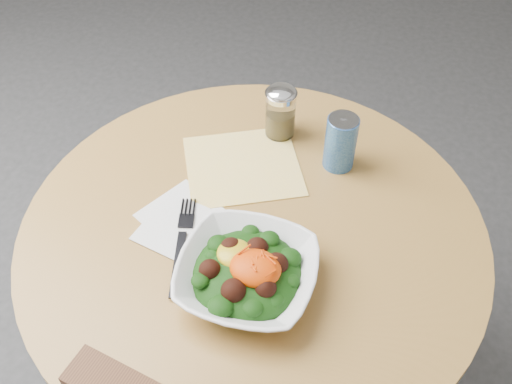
{
  "coord_description": "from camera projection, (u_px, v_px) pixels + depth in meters",
  "views": [
    {
      "loc": [
        0.21,
        -0.67,
        1.6
      ],
      "look_at": [
        -0.0,
        0.03,
        0.81
      ],
      "focal_mm": 40.0,
      "sensor_mm": 36.0,
      "label": 1
    }
  ],
  "objects": [
    {
      "name": "beverage_can",
      "position": [
        341.0,
        142.0,
        1.17
      ],
      "size": [
        0.07,
        0.07,
        0.13
      ],
      "color": "navy",
      "rests_on": "table"
    },
    {
      "name": "salad_bowl",
      "position": [
        247.0,
        273.0,
        0.98
      ],
      "size": [
        0.24,
        0.24,
        0.09
      ],
      "color": "white",
      "rests_on": "table"
    },
    {
      "name": "cloth_napkin",
      "position": [
        243.0,
        166.0,
        1.21
      ],
      "size": [
        0.31,
        0.3,
        0.0
      ],
      "primitive_type": "cube",
      "rotation": [
        0.0,
        0.0,
        0.47
      ],
      "color": "#F1AE0C",
      "rests_on": "table"
    },
    {
      "name": "fork",
      "position": [
        182.0,
        242.0,
        1.07
      ],
      "size": [
        0.08,
        0.23,
        0.0
      ],
      "color": "black",
      "rests_on": "table"
    },
    {
      "name": "table",
      "position": [
        253.0,
        283.0,
        1.25
      ],
      "size": [
        0.9,
        0.9,
        0.75
      ],
      "color": "black",
      "rests_on": "ground"
    },
    {
      "name": "spice_shaker",
      "position": [
        280.0,
        112.0,
        1.24
      ],
      "size": [
        0.07,
        0.07,
        0.13
      ],
      "color": "silver",
      "rests_on": "table"
    },
    {
      "name": "paper_napkins",
      "position": [
        181.0,
        221.0,
        1.1
      ],
      "size": [
        0.19,
        0.21,
        0.0
      ],
      "color": "silver",
      "rests_on": "table"
    }
  ]
}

